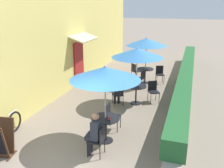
# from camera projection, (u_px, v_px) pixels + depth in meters

# --- Properties ---
(cafe_facade_wall) EXTENTS (0.98, 14.78, 4.20)m
(cafe_facade_wall) POSITION_uv_depth(u_px,v_px,m) (80.00, 41.00, 12.65)
(cafe_facade_wall) COLOR #E0CC6B
(cafe_facade_wall) RESTS_ON ground_plane
(planter_hedge) EXTENTS (0.60, 13.78, 1.01)m
(planter_hedge) POSITION_uv_depth(u_px,v_px,m) (186.00, 79.00, 11.60)
(planter_hedge) COLOR gray
(planter_hedge) RESTS_ON ground_plane
(patio_table_near) EXTENTS (0.84, 0.84, 0.76)m
(patio_table_near) POSITION_uv_depth(u_px,v_px,m) (106.00, 124.00, 7.31)
(patio_table_near) COLOR black
(patio_table_near) RESTS_ON ground_plane
(patio_umbrella_near) EXTENTS (1.98, 1.98, 2.34)m
(patio_umbrella_near) POSITION_uv_depth(u_px,v_px,m) (105.00, 73.00, 6.83)
(patio_umbrella_near) COLOR #B7B7BC
(patio_umbrella_near) RESTS_ON ground_plane
(cafe_chair_near_left) EXTENTS (0.40, 0.40, 0.87)m
(cafe_chair_near_left) POSITION_uv_depth(u_px,v_px,m) (99.00, 138.00, 6.62)
(cafe_chair_near_left) COLOR black
(cafe_chair_near_left) RESTS_ON ground_plane
(seated_patron_near_left) EXTENTS (0.40, 0.34, 1.25)m
(seated_patron_near_left) POSITION_uv_depth(u_px,v_px,m) (95.00, 132.00, 6.60)
(seated_patron_near_left) COLOR #23232D
(seated_patron_near_left) RESTS_ON ground_plane
(cafe_chair_near_right) EXTENTS (0.40, 0.40, 0.87)m
(cafe_chair_near_right) POSITION_uv_depth(u_px,v_px,m) (111.00, 114.00, 8.03)
(cafe_chair_near_right) COLOR black
(cafe_chair_near_right) RESTS_ON ground_plane
(coffee_cup_near) EXTENTS (0.07, 0.07, 0.09)m
(coffee_cup_near) POSITION_uv_depth(u_px,v_px,m) (109.00, 118.00, 7.13)
(coffee_cup_near) COLOR #B73D3D
(coffee_cup_near) RESTS_ON patio_table_near
(patio_table_mid) EXTENTS (0.84, 0.84, 0.76)m
(patio_table_mid) POSITION_uv_depth(u_px,v_px,m) (136.00, 90.00, 10.05)
(patio_table_mid) COLOR black
(patio_table_mid) RESTS_ON ground_plane
(patio_umbrella_mid) EXTENTS (1.98, 1.98, 2.34)m
(patio_umbrella_mid) POSITION_uv_depth(u_px,v_px,m) (137.00, 53.00, 9.57)
(patio_umbrella_mid) COLOR #B7B7BC
(patio_umbrella_mid) RESTS_ON ground_plane
(cafe_chair_mid_left) EXTENTS (0.55, 0.55, 0.87)m
(cafe_chair_mid_left) POSITION_uv_depth(u_px,v_px,m) (118.00, 94.00, 9.86)
(cafe_chair_mid_left) COLOR black
(cafe_chair_mid_left) RESTS_ON ground_plane
(seated_patron_mid_left) EXTENTS (0.48, 0.51, 1.25)m
(seated_patron_mid_left) POSITION_uv_depth(u_px,v_px,m) (118.00, 89.00, 9.91)
(seated_patron_mid_left) COLOR #23232D
(seated_patron_mid_left) RESTS_ON ground_plane
(cafe_chair_mid_right) EXTENTS (0.55, 0.55, 0.87)m
(cafe_chair_mid_right) POSITION_uv_depth(u_px,v_px,m) (153.00, 90.00, 10.28)
(cafe_chair_mid_right) COLOR black
(cafe_chair_mid_right) RESTS_ON ground_plane
(coffee_cup_mid) EXTENTS (0.07, 0.07, 0.09)m
(coffee_cup_mid) POSITION_uv_depth(u_px,v_px,m) (137.00, 84.00, 10.05)
(coffee_cup_mid) COLOR #B73D3D
(coffee_cup_mid) RESTS_ON patio_table_mid
(patio_table_far) EXTENTS (0.84, 0.84, 0.76)m
(patio_table_far) POSITION_uv_depth(u_px,v_px,m) (145.00, 72.00, 12.61)
(patio_table_far) COLOR black
(patio_table_far) RESTS_ON ground_plane
(patio_umbrella_far) EXTENTS (1.98, 1.98, 2.34)m
(patio_umbrella_far) POSITION_uv_depth(u_px,v_px,m) (146.00, 42.00, 12.13)
(patio_umbrella_far) COLOR #B7B7BC
(patio_umbrella_far) RESTS_ON ground_plane
(cafe_chair_far_left) EXTENTS (0.47, 0.47, 0.87)m
(cafe_chair_far_left) POSITION_uv_depth(u_px,v_px,m) (141.00, 77.00, 11.97)
(cafe_chair_far_left) COLOR black
(cafe_chair_far_left) RESTS_ON ground_plane
(cafe_chair_far_right) EXTENTS (0.51, 0.51, 0.87)m
(cafe_chair_far_right) POSITION_uv_depth(u_px,v_px,m) (160.00, 73.00, 12.71)
(cafe_chair_far_right) COLOR black
(cafe_chair_far_right) RESTS_ON ground_plane
(cafe_chair_far_back) EXTENTS (0.56, 0.56, 0.87)m
(cafe_chair_far_back) POSITION_uv_depth(u_px,v_px,m) (135.00, 70.00, 13.21)
(cafe_chair_far_back) COLOR black
(cafe_chair_far_back) RESTS_ON ground_plane
(coffee_cup_far) EXTENTS (0.07, 0.07, 0.09)m
(coffee_cup_far) POSITION_uv_depth(u_px,v_px,m) (146.00, 69.00, 12.37)
(coffee_cup_far) COLOR teal
(coffee_cup_far) RESTS_ON patio_table_far
(bicycle_leaning) EXTENTS (0.18, 1.67, 0.76)m
(bicycle_leaning) POSITION_uv_depth(u_px,v_px,m) (4.00, 129.00, 7.48)
(bicycle_leaning) COLOR black
(bicycle_leaning) RESTS_ON ground_plane
(menu_board) EXTENTS (0.62, 0.71, 1.01)m
(menu_board) POSITION_uv_depth(u_px,v_px,m) (1.00, 139.00, 6.62)
(menu_board) COLOR #422819
(menu_board) RESTS_ON ground_plane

